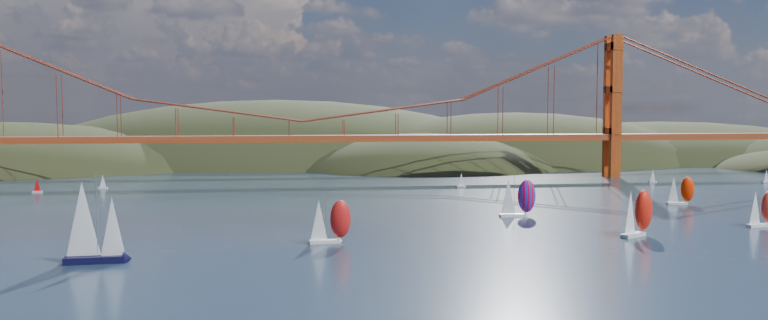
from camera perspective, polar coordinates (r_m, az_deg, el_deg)
The scene contains 14 objects.
ground at distance 100.59m, azimuth -2.92°, elevation -11.49°, with size 1200.00×1200.00×0.00m, color black.
headlands at distance 380.68m, azimuth 0.16°, elevation -1.95°, with size 725.00×225.00×96.00m.
bridge at distance 276.72m, azimuth -6.58°, elevation 5.07°, with size 552.00×12.00×55.00m.
sloop_navy at distance 139.04m, azimuth -21.39°, elevation -4.51°, with size 10.30×6.05×15.77m.
racer_0 at distance 149.28m, azimuth -4.20°, elevation -4.61°, with size 8.54×3.83×9.67m.
racer_1 at distance 165.39m, azimuth 18.70°, elevation -3.77°, with size 9.55×7.56×10.87m.
racer_2 at distance 189.79m, azimuth 26.84°, elevation -3.26°, with size 8.15×4.41×9.14m.
racer_3 at distance 223.59m, azimuth 21.64°, elevation -2.12°, with size 7.76×3.32×8.82m.
racer_rwb at distance 187.43m, azimuth 10.10°, elevation -2.79°, with size 9.04×3.63×10.45m.
distant_boat_2 at distance 261.96m, azimuth -24.92°, elevation -1.74°, with size 3.00×2.00×4.70m.
distant_boat_3 at distance 266.41m, azimuth -20.64°, elevation -1.54°, with size 3.00×2.00×4.70m.
distant_boat_4 at distance 286.98m, azimuth 19.80°, elevation -1.14°, with size 3.00×2.00×4.70m.
distant_boat_5 at distance 302.09m, azimuth 27.12°, elevation -1.10°, with size 3.00×2.00×4.70m.
distant_boat_8 at distance 256.00m, azimuth 5.90°, elevation -1.52°, with size 3.00×2.00×4.70m.
Camera 1 is at (-8.40, -96.58, 26.81)m, focal length 35.00 mm.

